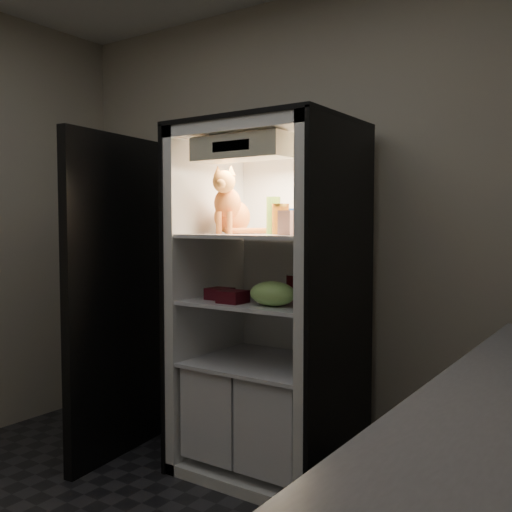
{
  "coord_description": "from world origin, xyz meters",
  "views": [
    {
      "loc": [
        1.66,
        -1.19,
        1.35
      ],
      "look_at": [
        -0.05,
        1.32,
        1.17
      ],
      "focal_mm": 40.0,
      "sensor_mm": 36.0,
      "label": 1
    }
  ],
  "objects_px": {
    "refrigerator": "(271,326)",
    "tabby_cat": "(230,209)",
    "mayo_tub": "(291,221)",
    "soda_can_c": "(300,292)",
    "soda_can_b": "(316,292)",
    "cream_carton": "(287,223)",
    "salsa_jar": "(281,219)",
    "grape_bag": "(273,294)",
    "condiment_jar": "(276,291)",
    "berry_box_left": "(220,294)",
    "parmesan_shaker": "(273,215)",
    "berry_box_right": "(233,297)",
    "soda_can_a": "(293,287)",
    "pepper_jar": "(313,217)"
  },
  "relations": [
    {
      "from": "cream_carton",
      "to": "soda_can_c",
      "type": "height_order",
      "value": "cream_carton"
    },
    {
      "from": "condiment_jar",
      "to": "berry_box_left",
      "type": "xyz_separation_m",
      "value": [
        -0.25,
        -0.17,
        -0.01
      ]
    },
    {
      "from": "mayo_tub",
      "to": "salsa_jar",
      "type": "relative_size",
      "value": 0.87
    },
    {
      "from": "cream_carton",
      "to": "grape_bag",
      "type": "relative_size",
      "value": 0.49
    },
    {
      "from": "mayo_tub",
      "to": "soda_can_a",
      "type": "height_order",
      "value": "mayo_tub"
    },
    {
      "from": "pepper_jar",
      "to": "berry_box_right",
      "type": "xyz_separation_m",
      "value": [
        -0.3,
        -0.31,
        -0.41
      ]
    },
    {
      "from": "refrigerator",
      "to": "berry_box_left",
      "type": "height_order",
      "value": "refrigerator"
    },
    {
      "from": "mayo_tub",
      "to": "salsa_jar",
      "type": "height_order",
      "value": "salsa_jar"
    },
    {
      "from": "parmesan_shaker",
      "to": "berry_box_right",
      "type": "relative_size",
      "value": 1.55
    },
    {
      "from": "refrigerator",
      "to": "tabby_cat",
      "type": "bearing_deg",
      "value": -160.9
    },
    {
      "from": "refrigerator",
      "to": "cream_carton",
      "type": "height_order",
      "value": "refrigerator"
    },
    {
      "from": "soda_can_c",
      "to": "soda_can_b",
      "type": "bearing_deg",
      "value": 22.59
    },
    {
      "from": "berry_box_left",
      "to": "soda_can_c",
      "type": "bearing_deg",
      "value": 13.64
    },
    {
      "from": "parmesan_shaker",
      "to": "soda_can_c",
      "type": "relative_size",
      "value": 1.74
    },
    {
      "from": "pepper_jar",
      "to": "soda_can_c",
      "type": "relative_size",
      "value": 1.61
    },
    {
      "from": "cream_carton",
      "to": "grape_bag",
      "type": "xyz_separation_m",
      "value": [
        -0.07,
        -0.03,
        -0.35
      ]
    },
    {
      "from": "cream_carton",
      "to": "soda_can_b",
      "type": "distance_m",
      "value": 0.39
    },
    {
      "from": "tabby_cat",
      "to": "soda_can_b",
      "type": "height_order",
      "value": "tabby_cat"
    },
    {
      "from": "refrigerator",
      "to": "grape_bag",
      "type": "height_order",
      "value": "refrigerator"
    },
    {
      "from": "soda_can_b",
      "to": "tabby_cat",
      "type": "bearing_deg",
      "value": -176.63
    },
    {
      "from": "parmesan_shaker",
      "to": "berry_box_right",
      "type": "height_order",
      "value": "parmesan_shaker"
    },
    {
      "from": "berry_box_left",
      "to": "tabby_cat",
      "type": "bearing_deg",
      "value": 94.67
    },
    {
      "from": "berry_box_left",
      "to": "berry_box_right",
      "type": "xyz_separation_m",
      "value": [
        0.14,
        -0.07,
        0.0
      ]
    },
    {
      "from": "condiment_jar",
      "to": "grape_bag",
      "type": "height_order",
      "value": "grape_bag"
    },
    {
      "from": "refrigerator",
      "to": "tabby_cat",
      "type": "distance_m",
      "value": 0.68
    },
    {
      "from": "tabby_cat",
      "to": "parmesan_shaker",
      "type": "relative_size",
      "value": 1.87
    },
    {
      "from": "soda_can_c",
      "to": "cream_carton",
      "type": "bearing_deg",
      "value": -91.67
    },
    {
      "from": "soda_can_a",
      "to": "berry_box_left",
      "type": "distance_m",
      "value": 0.4
    },
    {
      "from": "refrigerator",
      "to": "mayo_tub",
      "type": "distance_m",
      "value": 0.58
    },
    {
      "from": "soda_can_b",
      "to": "berry_box_left",
      "type": "distance_m",
      "value": 0.53
    },
    {
      "from": "soda_can_a",
      "to": "pepper_jar",
      "type": "bearing_deg",
      "value": 25.81
    },
    {
      "from": "salsa_jar",
      "to": "grape_bag",
      "type": "bearing_deg",
      "value": -70.72
    },
    {
      "from": "parmesan_shaker",
      "to": "salsa_jar",
      "type": "height_order",
      "value": "parmesan_shaker"
    },
    {
      "from": "pepper_jar",
      "to": "soda_can_b",
      "type": "height_order",
      "value": "pepper_jar"
    },
    {
      "from": "soda_can_a",
      "to": "berry_box_left",
      "type": "xyz_separation_m",
      "value": [
        -0.35,
        -0.19,
        -0.04
      ]
    },
    {
      "from": "pepper_jar",
      "to": "grape_bag",
      "type": "relative_size",
      "value": 0.75
    },
    {
      "from": "salsa_jar",
      "to": "berry_box_right",
      "type": "bearing_deg",
      "value": -130.83
    },
    {
      "from": "berry_box_left",
      "to": "soda_can_b",
      "type": "bearing_deg",
      "value": 14.99
    },
    {
      "from": "tabby_cat",
      "to": "condiment_jar",
      "type": "height_order",
      "value": "tabby_cat"
    },
    {
      "from": "condiment_jar",
      "to": "mayo_tub",
      "type": "bearing_deg",
      "value": 84.7
    },
    {
      "from": "tabby_cat",
      "to": "soda_can_c",
      "type": "relative_size",
      "value": 3.25
    },
    {
      "from": "cream_carton",
      "to": "grape_bag",
      "type": "bearing_deg",
      "value": -155.18
    },
    {
      "from": "parmesan_shaker",
      "to": "berry_box_right",
      "type": "bearing_deg",
      "value": -112.28
    },
    {
      "from": "refrigerator",
      "to": "soda_can_b",
      "type": "xyz_separation_m",
      "value": [
        0.3,
        -0.05,
        0.21
      ]
    },
    {
      "from": "soda_can_c",
      "to": "berry_box_right",
      "type": "relative_size",
      "value": 0.89
    },
    {
      "from": "condiment_jar",
      "to": "berry_box_left",
      "type": "distance_m",
      "value": 0.31
    },
    {
      "from": "mayo_tub",
      "to": "berry_box_left",
      "type": "height_order",
      "value": "mayo_tub"
    },
    {
      "from": "grape_bag",
      "to": "berry_box_left",
      "type": "distance_m",
      "value": 0.37
    },
    {
      "from": "pepper_jar",
      "to": "soda_can_c",
      "type": "xyz_separation_m",
      "value": [
        -0.0,
        -0.13,
        -0.38
      ]
    },
    {
      "from": "berry_box_left",
      "to": "berry_box_right",
      "type": "height_order",
      "value": "berry_box_right"
    }
  ]
}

